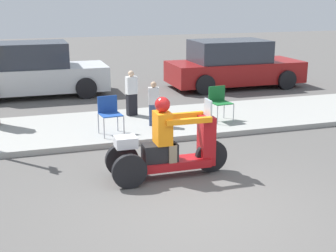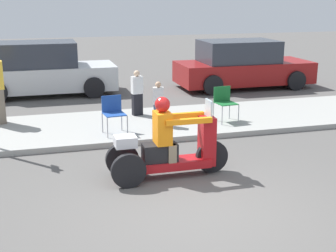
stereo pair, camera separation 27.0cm
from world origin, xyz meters
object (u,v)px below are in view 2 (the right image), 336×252
motorcycle_trike (168,148)px  parked_car_lot_far (42,70)px  spectator_with_child (137,94)px  folding_chair_curbside (224,100)px  spectator_far_back (158,104)px  folding_chair_set_back (113,111)px  parked_car_lot_left (242,66)px

motorcycle_trike → parked_car_lot_far: parked_car_lot_far is taller
spectator_with_child → folding_chair_curbside: bearing=-30.3°
spectator_far_back → folding_chair_set_back: spectator_far_back is taller
spectator_with_child → parked_car_lot_left: 5.40m
folding_chair_set_back → parked_car_lot_left: parked_car_lot_left is taller
spectator_with_child → motorcycle_trike: bearing=-94.4°
folding_chair_set_back → parked_car_lot_left: 6.96m
motorcycle_trike → folding_chair_curbside: 3.58m
motorcycle_trike → parked_car_lot_far: 7.97m
spectator_far_back → spectator_with_child: spectator_with_child is taller
spectator_with_child → parked_car_lot_left: size_ratio=0.25×
parked_car_lot_left → spectator_far_back: bearing=-133.2°
motorcycle_trike → spectator_with_child: motorcycle_trike is taller
spectator_with_child → parked_car_lot_far: parked_car_lot_far is taller
folding_chair_set_back → parked_car_lot_far: parked_car_lot_far is taller
spectator_far_back → parked_car_lot_left: parked_car_lot_left is taller
motorcycle_trike → spectator_with_child: bearing=85.6°
motorcycle_trike → folding_chair_set_back: size_ratio=2.61×
motorcycle_trike → parked_car_lot_left: (4.62, 7.18, 0.23)m
parked_car_lot_far → folding_chair_curbside: bearing=-50.1°
parked_car_lot_far → spectator_with_child: bearing=-59.7°
folding_chair_set_back → parked_car_lot_left: (5.15, 4.67, 0.12)m
motorcycle_trike → parked_car_lot_left: 8.54m
folding_chair_curbside → spectator_with_child: bearing=149.7°
folding_chair_set_back → folding_chair_curbside: size_ratio=1.00×
spectator_with_child → folding_chair_set_back: spectator_with_child is taller
folding_chair_set_back → motorcycle_trike: bearing=-78.0°
parked_car_lot_far → parked_car_lot_left: (6.53, -0.55, -0.03)m
spectator_with_child → parked_car_lot_far: (-2.22, 3.80, 0.11)m
folding_chair_set_back → parked_car_lot_far: 5.41m
parked_car_lot_far → folding_chair_set_back: bearing=-75.2°
spectator_far_back → parked_car_lot_far: parked_car_lot_far is taller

